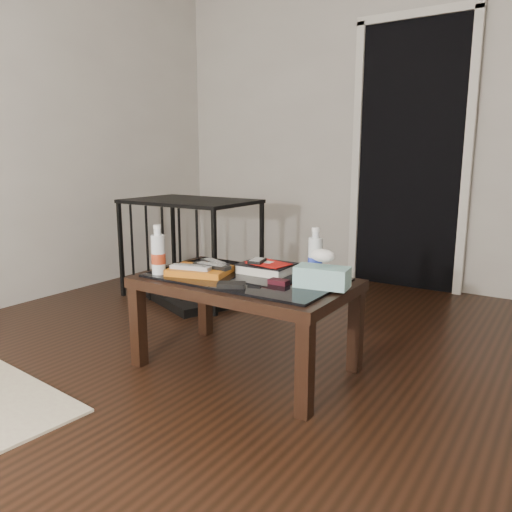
% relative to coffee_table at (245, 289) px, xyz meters
% --- Properties ---
extents(ground, '(5.00, 5.00, 0.00)m').
position_rel_coffee_table_xyz_m(ground, '(0.56, -0.48, -0.40)').
color(ground, black).
rests_on(ground, ground).
extents(doorway, '(0.90, 0.08, 2.07)m').
position_rel_coffee_table_xyz_m(doorway, '(0.16, 1.99, 0.63)').
color(doorway, black).
rests_on(doorway, ground).
extents(coffee_table, '(1.00, 0.60, 0.46)m').
position_rel_coffee_table_xyz_m(coffee_table, '(0.00, 0.00, 0.00)').
color(coffee_table, black).
rests_on(coffee_table, ground).
extents(pet_crate, '(1.06, 0.89, 0.71)m').
position_rel_coffee_table_xyz_m(pet_crate, '(-1.05, 0.84, -0.17)').
color(pet_crate, black).
rests_on(pet_crate, ground).
extents(magazines, '(0.33, 0.28, 0.03)m').
position_rel_coffee_table_xyz_m(magazines, '(-0.21, -0.08, 0.08)').
color(magazines, '#C76512').
rests_on(magazines, coffee_table).
extents(remote_silver, '(0.21, 0.09, 0.02)m').
position_rel_coffee_table_xyz_m(remote_silver, '(-0.23, -0.13, 0.11)').
color(remote_silver, '#A1A0A5').
rests_on(remote_silver, magazines).
extents(remote_black_front, '(0.20, 0.05, 0.02)m').
position_rel_coffee_table_xyz_m(remote_black_front, '(-0.16, -0.05, 0.11)').
color(remote_black_front, black).
rests_on(remote_black_front, magazines).
extents(remote_black_back, '(0.20, 0.12, 0.02)m').
position_rel_coffee_table_xyz_m(remote_black_back, '(-0.19, 0.01, 0.11)').
color(remote_black_back, black).
rests_on(remote_black_back, magazines).
extents(textbook, '(0.25, 0.20, 0.05)m').
position_rel_coffee_table_xyz_m(textbook, '(0.05, 0.12, 0.09)').
color(textbook, black).
rests_on(textbook, coffee_table).
extents(dvd_mailers, '(0.22, 0.18, 0.01)m').
position_rel_coffee_table_xyz_m(dvd_mailers, '(0.05, 0.12, 0.11)').
color(dvd_mailers, '#B50F0C').
rests_on(dvd_mailers, textbook).
extents(ipod, '(0.09, 0.12, 0.02)m').
position_rel_coffee_table_xyz_m(ipod, '(0.01, 0.09, 0.12)').
color(ipod, black).
rests_on(ipod, dvd_mailers).
extents(flip_phone, '(0.09, 0.05, 0.02)m').
position_rel_coffee_table_xyz_m(flip_phone, '(0.21, -0.04, 0.08)').
color(flip_phone, black).
rests_on(flip_phone, coffee_table).
extents(wallet, '(0.14, 0.12, 0.02)m').
position_rel_coffee_table_xyz_m(wallet, '(0.06, -0.20, 0.07)').
color(wallet, black).
rests_on(wallet, coffee_table).
extents(water_bottle_left, '(0.08, 0.08, 0.24)m').
position_rel_coffee_table_xyz_m(water_bottle_left, '(-0.38, -0.19, 0.18)').
color(water_bottle_left, white).
rests_on(water_bottle_left, coffee_table).
extents(water_bottle_right, '(0.08, 0.08, 0.24)m').
position_rel_coffee_table_xyz_m(water_bottle_right, '(0.29, 0.15, 0.18)').
color(water_bottle_right, silver).
rests_on(water_bottle_right, coffee_table).
extents(tissue_box, '(0.25, 0.15, 0.09)m').
position_rel_coffee_table_xyz_m(tissue_box, '(0.39, 0.02, 0.11)').
color(tissue_box, teal).
rests_on(tissue_box, coffee_table).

